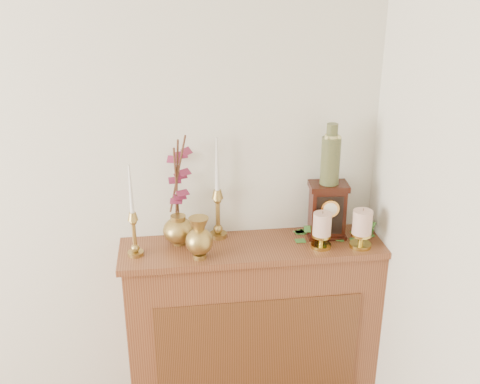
{
  "coord_description": "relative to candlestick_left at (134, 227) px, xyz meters",
  "views": [
    {
      "loc": [
        1.03,
        -0.19,
        2.13
      ],
      "look_at": [
        1.33,
        2.05,
        1.22
      ],
      "focal_mm": 42.0,
      "sensor_mm": 36.0,
      "label": 1
    }
  ],
  "objects": [
    {
      "name": "console_shelf",
      "position": [
        0.54,
        0.03,
        -0.63
      ],
      "size": [
        1.24,
        0.34,
        0.93
      ],
      "color": "brown",
      "rests_on": "ground"
    },
    {
      "name": "candlestick_left",
      "position": [
        0.0,
        0.0,
        0.0
      ],
      "size": [
        0.07,
        0.07,
        0.42
      ],
      "rotation": [
        0.0,
        0.0,
        0.39
      ],
      "color": "#AF9046",
      "rests_on": "console_shelf"
    },
    {
      "name": "candlestick_center",
      "position": [
        0.38,
        0.13,
        0.02
      ],
      "size": [
        0.08,
        0.08,
        0.49
      ],
      "rotation": [
        0.0,
        0.0,
        0.09
      ],
      "color": "#AF9046",
      "rests_on": "console_shelf"
    },
    {
      "name": "bud_vase",
      "position": [
        0.28,
        -0.07,
        -0.04
      ],
      "size": [
        0.12,
        0.12,
        0.2
      ],
      "rotation": [
        0.0,
        0.0,
        -0.17
      ],
      "color": "#AF9046",
      "rests_on": "console_shelf"
    },
    {
      "name": "ginger_jar",
      "position": [
        0.21,
        0.12,
        0.1
      ],
      "size": [
        0.21,
        0.23,
        0.53
      ],
      "rotation": [
        0.0,
        0.0,
        0.25
      ],
      "color": "#AF9046",
      "rests_on": "console_shelf"
    },
    {
      "name": "pillar_candle_left",
      "position": [
        0.84,
        -0.04,
        -0.04
      ],
      "size": [
        0.09,
        0.09,
        0.18
      ],
      "rotation": [
        0.0,
        0.0,
        0.01
      ],
      "color": "gold",
      "rests_on": "console_shelf"
    },
    {
      "name": "pillar_candle_right",
      "position": [
        1.02,
        -0.06,
        -0.04
      ],
      "size": [
        0.1,
        0.1,
        0.19
      ],
      "rotation": [
        0.0,
        0.0,
        0.39
      ],
      "color": "gold",
      "rests_on": "console_shelf"
    },
    {
      "name": "ivy_garland",
      "position": [
        0.94,
        0.05,
        -0.13
      ],
      "size": [
        0.4,
        0.2,
        0.08
      ],
      "rotation": [
        0.0,
        0.0,
        0.38
      ],
      "color": "#37712B",
      "rests_on": "console_shelf"
    },
    {
      "name": "mantel_clock",
      "position": [
        0.89,
        0.08,
        -0.01
      ],
      "size": [
        0.19,
        0.14,
        0.27
      ],
      "rotation": [
        0.0,
        0.0,
        -0.08
      ],
      "color": "black",
      "rests_on": "console_shelf"
    },
    {
      "name": "ceramic_vase",
      "position": [
        0.89,
        0.08,
        0.25
      ],
      "size": [
        0.09,
        0.09,
        0.28
      ],
      "rotation": [
        0.0,
        0.0,
        -0.08
      ],
      "color": "#183026",
      "rests_on": "mantel_clock"
    }
  ]
}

